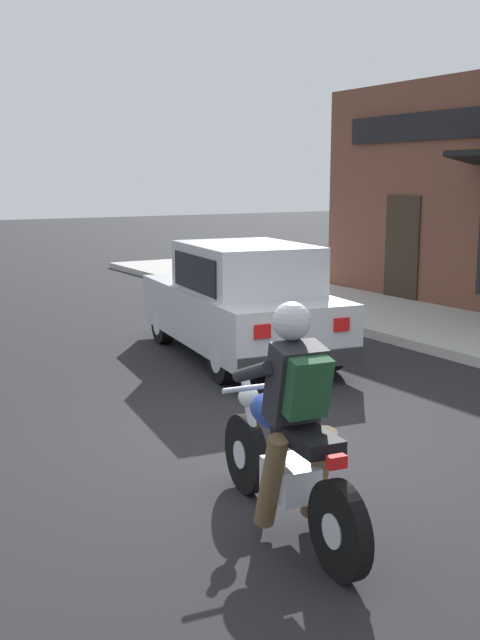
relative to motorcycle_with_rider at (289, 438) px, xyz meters
name	(u,v)px	position (x,y,z in m)	size (l,w,h in m)	color
ground_plane	(264,449)	(0.72, 1.42, -0.68)	(80.00, 80.00, 0.00)	black
sidewalk_curb	(439,327)	(6.00, 4.42, -0.61)	(2.60, 22.00, 0.14)	#ADAAA3
motorcycle_with_rider	(289,438)	(0.00, 0.00, 0.00)	(0.63, 2.02, 1.62)	black
car_hatchback	(241,302)	(2.38, 4.58, 0.09)	(2.14, 3.97, 1.57)	black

